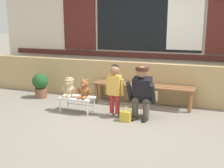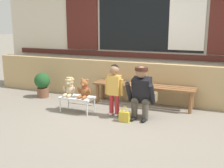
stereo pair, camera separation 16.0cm
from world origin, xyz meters
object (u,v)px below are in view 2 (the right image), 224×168
handbag_on_ground (125,116)px  wooden_bench_long (143,88)px  teddy_bear_with_hat (70,87)px  teddy_bear_plain (84,89)px  small_display_bench (77,98)px  potted_plant (42,83)px  adult_crouching (142,92)px  child_standing (114,84)px

handbag_on_ground → wooden_bench_long: bearing=88.6°
teddy_bear_with_hat → teddy_bear_plain: bearing=-0.1°
wooden_bench_long → teddy_bear_plain: (-0.89, -0.87, 0.09)m
wooden_bench_long → teddy_bear_plain: teddy_bear_plain is taller
small_display_bench → potted_plant: size_ratio=1.12×
adult_crouching → potted_plant: size_ratio=1.67×
teddy_bear_plain → child_standing: 0.60m
adult_crouching → handbag_on_ground: bearing=-128.1°
small_display_bench → handbag_on_ground: (1.03, -0.16, -0.17)m
potted_plant → teddy_bear_with_hat: bearing=-29.5°
wooden_bench_long → child_standing: bearing=-111.1°
wooden_bench_long → adult_crouching: bearing=-75.1°
teddy_bear_plain → potted_plant: size_ratio=0.64×
handbag_on_ground → teddy_bear_with_hat: bearing=172.2°
teddy_bear_with_hat → adult_crouching: 1.41m
adult_crouching → potted_plant: 2.57m
wooden_bench_long → teddy_bear_with_hat: 1.49m
wooden_bench_long → teddy_bear_plain: 1.25m
handbag_on_ground → potted_plant: size_ratio=0.48×
adult_crouching → potted_plant: adult_crouching is taller
child_standing → potted_plant: (-2.01, 0.57, -0.27)m
teddy_bear_plain → adult_crouching: (1.09, 0.12, 0.02)m
small_display_bench → handbag_on_ground: small_display_bench is taller
small_display_bench → child_standing: size_ratio=0.67×
handbag_on_ground → potted_plant: potted_plant is taller
teddy_bear_plain → teddy_bear_with_hat: bearing=179.9°
wooden_bench_long → small_display_bench: wooden_bench_long is taller
teddy_bear_with_hat → teddy_bear_plain: size_ratio=1.00×
child_standing → potted_plant: 2.10m
teddy_bear_with_hat → child_standing: size_ratio=0.38×
teddy_bear_plain → potted_plant: 1.56m
potted_plant → handbag_on_ground: bearing=-19.0°
wooden_bench_long → teddy_bear_with_hat: (-1.21, -0.86, 0.10)m
teddy_bear_with_hat → potted_plant: (-1.11, 0.63, -0.15)m
adult_crouching → handbag_on_ground: size_ratio=3.49×
wooden_bench_long → teddy_bear_with_hat: bearing=-144.5°
child_standing → handbag_on_ground: (0.28, -0.22, -0.50)m
small_display_bench → potted_plant: bearing=153.6°
wooden_bench_long → teddy_bear_plain: size_ratio=5.78×
small_display_bench → teddy_bear_plain: (0.16, 0.00, 0.20)m
teddy_bear_plain → adult_crouching: size_ratio=0.38×
teddy_bear_with_hat → adult_crouching: bearing=4.9°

